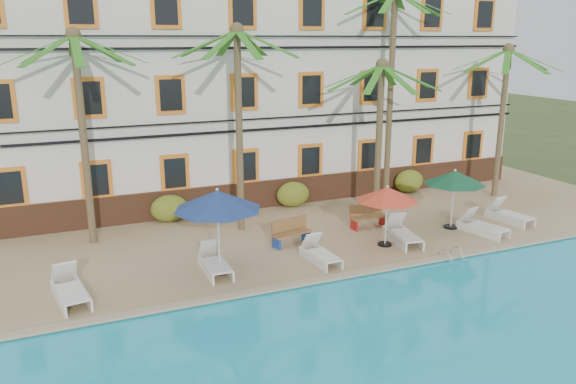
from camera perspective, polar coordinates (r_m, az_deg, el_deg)
name	(u,v)px	position (r m, az deg, el deg)	size (l,w,h in m)	color
ground	(357,268)	(18.91, 7.05, -7.70)	(100.00, 100.00, 0.00)	#384C23
pool_deck	(297,221)	(23.04, 0.89, -2.97)	(30.00, 12.00, 0.25)	tan
swimming_pool	(516,380)	(13.96, 22.12, -17.28)	(26.00, 12.00, 0.20)	#1CB1D5
pool_coping	(372,270)	(18.09, 8.50, -7.89)	(30.00, 0.35, 0.06)	tan
hotel_building	(254,83)	(26.58, -3.47, 11.03)	(25.40, 6.44, 10.22)	silver
palm_a	(80,107)	(20.43, -20.34, 8.10)	(4.64, 4.64, 7.48)	brown
palm_b	(238,100)	(20.68, -5.06, 9.34)	(4.64, 4.64, 7.66)	brown
palm_c	(380,114)	(22.79, 9.32, 7.86)	(4.64, 4.64, 6.38)	brown
palm_d	(392,68)	(25.07, 10.48, 12.25)	(4.64, 4.64, 9.24)	brown
palm_e	(504,98)	(27.19, 21.07, 8.90)	(4.64, 4.64, 6.91)	brown
shrub_left	(169,208)	(22.93, -11.96, -1.63)	(1.50, 0.90, 1.10)	#1A5719
shrub_mid	(293,194)	(24.44, 0.49, -0.23)	(1.50, 0.90, 1.10)	#1A5719
shrub_right	(409,181)	(27.32, 12.17, 1.09)	(1.50, 0.90, 1.10)	#1A5719
umbrella_blue	(217,201)	(17.21, -7.18, -0.87)	(2.75, 2.75, 2.74)	black
umbrella_red	(387,194)	(19.79, 10.05, -0.24)	(2.20, 2.20, 2.21)	black
umbrella_green	(455,178)	(22.21, 16.56, 1.38)	(2.35, 2.35, 2.35)	black
lounger_a	(70,290)	(17.08, -21.26, -9.23)	(1.05, 2.15, 0.98)	silver
lounger_b	(215,263)	(17.93, -7.47, -7.13)	(0.72, 1.96, 0.92)	silver
lounger_c	(320,253)	(18.60, 3.26, -6.25)	(0.78, 1.86, 0.86)	silver
lounger_d	(402,234)	(20.71, 11.53, -4.16)	(1.04, 2.11, 0.96)	silver
lounger_e	(482,226)	(22.41, 19.09, -3.25)	(1.13, 2.02, 0.91)	silver
lounger_f	(509,214)	(24.18, 21.51, -2.13)	(0.96, 2.02, 0.92)	silver
bench_left	(290,232)	(20.01, 0.21, -4.06)	(1.57, 0.80, 0.93)	olive
bench_right	(368,216)	(22.01, 8.11, -2.38)	(1.51, 0.51, 0.93)	olive
pool_ladder	(450,259)	(19.66, 16.18, -6.51)	(0.54, 0.74, 0.74)	silver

